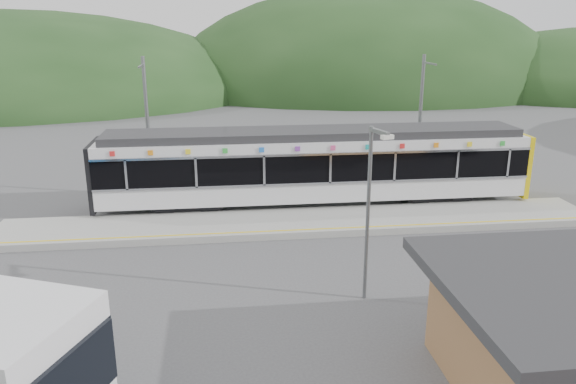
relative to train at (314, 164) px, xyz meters
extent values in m
plane|color=#4C4C4F|center=(-0.97, -6.00, -2.06)|extent=(120.00, 120.00, 0.00)
ellipsoid|color=#1E3D19|center=(-28.97, 46.00, -2.06)|extent=(60.00, 45.00, 20.00)
ellipsoid|color=#1E3D19|center=(15.03, 48.00, -2.06)|extent=(52.00, 39.00, 26.00)
cube|color=#9E9E99|center=(-0.97, -2.70, -1.91)|extent=(26.00, 3.20, 0.30)
cube|color=yellow|center=(-0.97, -4.00, -1.76)|extent=(26.00, 0.10, 0.01)
cube|color=black|center=(-6.02, 0.00, -1.76)|extent=(3.20, 2.20, 0.56)
cube|color=black|center=(5.98, 0.00, -1.76)|extent=(3.20, 2.20, 0.56)
cube|color=silver|center=(-0.02, 0.00, -1.02)|extent=(20.00, 2.90, 0.92)
cube|color=black|center=(-0.02, 0.00, 0.16)|extent=(20.00, 2.96, 1.45)
cube|color=silver|center=(-0.02, -1.50, -0.51)|extent=(20.00, 0.05, 0.10)
cube|color=silver|center=(-0.02, -1.50, 0.84)|extent=(20.00, 0.05, 0.10)
cube|color=silver|center=(-0.02, 0.00, 1.11)|extent=(20.00, 2.90, 0.45)
cube|color=#2D2D30|center=(-0.02, 0.00, 1.52)|extent=(19.40, 2.50, 0.36)
cube|color=yellow|center=(10.10, 0.00, -0.16)|extent=(0.24, 2.92, 3.00)
cube|color=black|center=(-10.12, 0.00, -0.16)|extent=(0.20, 2.92, 3.00)
cube|color=silver|center=(-8.52, -1.50, 0.16)|extent=(0.10, 0.05, 1.35)
cube|color=silver|center=(-5.52, -1.50, 0.16)|extent=(0.10, 0.05, 1.35)
cube|color=silver|center=(-2.52, -1.50, 0.16)|extent=(0.10, 0.05, 1.35)
cube|color=silver|center=(0.48, -1.50, 0.16)|extent=(0.10, 0.05, 1.35)
cube|color=silver|center=(3.48, -1.50, 0.16)|extent=(0.10, 0.05, 1.35)
cube|color=silver|center=(6.48, -1.50, 0.16)|extent=(0.10, 0.05, 1.35)
cube|color=silver|center=(8.98, -1.50, 0.16)|extent=(0.10, 0.05, 1.35)
cube|color=red|center=(-9.02, -1.49, 1.12)|extent=(0.22, 0.04, 0.22)
cube|color=orange|center=(-7.42, -1.49, 1.12)|extent=(0.22, 0.04, 0.22)
cube|color=yellow|center=(-5.82, -1.49, 1.12)|extent=(0.22, 0.04, 0.22)
cube|color=green|center=(-4.22, -1.49, 1.12)|extent=(0.22, 0.04, 0.22)
cube|color=blue|center=(-2.62, -1.49, 1.12)|extent=(0.22, 0.04, 0.22)
cube|color=purple|center=(-1.02, -1.49, 1.12)|extent=(0.22, 0.04, 0.22)
cube|color=#E54C8C|center=(0.58, -1.49, 1.12)|extent=(0.22, 0.04, 0.22)
cube|color=#19A5A5|center=(2.18, -1.49, 1.12)|extent=(0.22, 0.04, 0.22)
cube|color=red|center=(3.78, -1.49, 1.12)|extent=(0.22, 0.04, 0.22)
cube|color=orange|center=(5.38, -1.49, 1.12)|extent=(0.22, 0.04, 0.22)
cube|color=yellow|center=(6.98, -1.49, 1.12)|extent=(0.22, 0.04, 0.22)
cube|color=green|center=(8.58, -1.49, 1.12)|extent=(0.22, 0.04, 0.22)
cylinder|color=slate|center=(-7.97, 2.60, 1.44)|extent=(0.18, 0.18, 7.00)
cube|color=slate|center=(-7.97, 1.80, 4.54)|extent=(0.08, 1.80, 0.08)
cylinder|color=slate|center=(6.03, 2.60, 1.44)|extent=(0.18, 0.18, 7.00)
cube|color=slate|center=(6.03, 1.80, 4.54)|extent=(0.08, 1.80, 0.08)
cylinder|color=slate|center=(0.06, -9.61, 0.75)|extent=(0.12, 0.12, 5.63)
cube|color=slate|center=(0.06, -10.03, 3.47)|extent=(0.38, 0.93, 0.12)
cube|color=silver|center=(0.06, -10.46, 3.40)|extent=(0.39, 0.27, 0.12)
camera|label=1|loc=(-4.39, -25.60, 6.53)|focal=35.00mm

